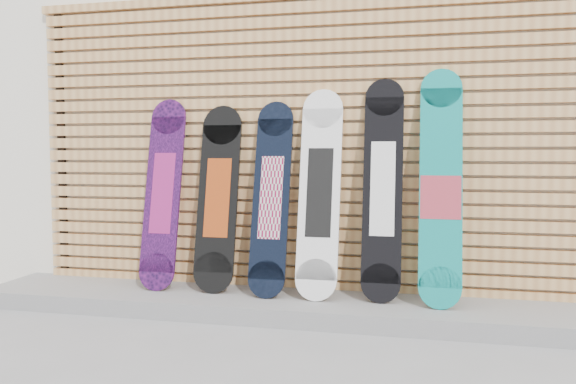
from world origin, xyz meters
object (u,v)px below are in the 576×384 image
object	(u,v)px
snowboard_2	(271,197)
snowboard_3	(320,192)
snowboard_5	(441,187)
snowboard_0	(163,193)
snowboard_1	(218,198)
snowboard_4	(383,189)

from	to	relation	value
snowboard_2	snowboard_3	size ratio (longest dim) A/B	0.95
snowboard_2	snowboard_5	world-z (taller)	snowboard_5
snowboard_0	snowboard_1	xyz separation A→B (m)	(0.43, 0.01, -0.03)
snowboard_0	snowboard_2	bearing A→B (deg)	-1.19
snowboard_1	snowboard_5	world-z (taller)	snowboard_5
snowboard_2	snowboard_4	xyz separation A→B (m)	(0.78, 0.02, 0.07)
snowboard_0	snowboard_3	bearing A→B (deg)	-0.67
snowboard_1	snowboard_5	bearing A→B (deg)	-1.41
snowboard_2	snowboard_4	world-z (taller)	snowboard_4
snowboard_1	snowboard_0	bearing A→B (deg)	-178.66
snowboard_4	snowboard_5	bearing A→B (deg)	-5.29
snowboard_0	snowboard_1	size ratio (longest dim) A/B	1.04
snowboard_1	snowboard_4	distance (m)	1.19
snowboard_1	snowboard_2	distance (m)	0.41
snowboard_3	snowboard_4	world-z (taller)	snowboard_4
snowboard_1	snowboard_2	size ratio (longest dim) A/B	0.98
snowboard_0	snowboard_3	distance (m)	1.19
snowboard_1	snowboard_4	world-z (taller)	snowboard_4
snowboard_1	snowboard_3	size ratio (longest dim) A/B	0.93
snowboard_0	snowboard_3	xyz separation A→B (m)	(1.19, -0.01, 0.02)
snowboard_0	snowboard_3	world-z (taller)	snowboard_3
snowboard_3	snowboard_5	bearing A→B (deg)	-1.04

